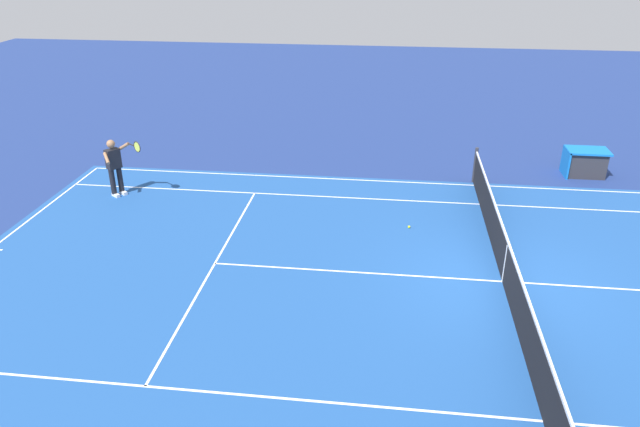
{
  "coord_description": "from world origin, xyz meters",
  "views": [
    {
      "loc": [
        2.57,
        11.4,
        6.79
      ],
      "look_at": [
        4.11,
        -1.06,
        0.9
      ],
      "focal_mm": 33.37,
      "sensor_mm": 36.0,
      "label": 1
    }
  ],
  "objects_px": {
    "tennis_net": "(506,262)",
    "equipment_cart_tarped": "(585,162)",
    "tennis_player_near": "(115,165)",
    "tennis_ball": "(409,227)"
  },
  "relations": [
    {
      "from": "tennis_net",
      "to": "tennis_ball",
      "type": "bearing_deg",
      "value": -50.17
    },
    {
      "from": "tennis_net",
      "to": "tennis_player_near",
      "type": "distance_m",
      "value": 10.84
    },
    {
      "from": "equipment_cart_tarped",
      "to": "tennis_ball",
      "type": "bearing_deg",
      "value": 38.93
    },
    {
      "from": "tennis_player_near",
      "to": "tennis_ball",
      "type": "xyz_separation_m",
      "value": [
        -8.27,
        1.14,
        -0.9
      ]
    },
    {
      "from": "tennis_net",
      "to": "tennis_player_near",
      "type": "xyz_separation_m",
      "value": [
        10.24,
        -3.51,
        0.44
      ]
    },
    {
      "from": "equipment_cart_tarped",
      "to": "tennis_player_near",
      "type": "bearing_deg",
      "value": 13.28
    },
    {
      "from": "tennis_ball",
      "to": "tennis_player_near",
      "type": "bearing_deg",
      "value": -7.84
    },
    {
      "from": "tennis_ball",
      "to": "tennis_net",
      "type": "bearing_deg",
      "value": 129.83
    },
    {
      "from": "tennis_ball",
      "to": "equipment_cart_tarped",
      "type": "bearing_deg",
      "value": -141.07
    },
    {
      "from": "tennis_net",
      "to": "equipment_cart_tarped",
      "type": "relative_size",
      "value": 9.36
    }
  ]
}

